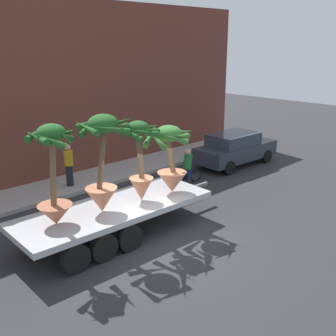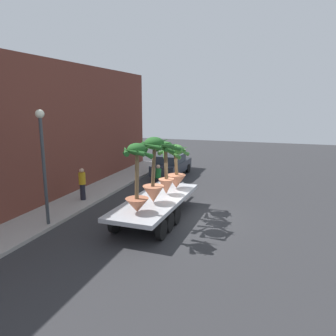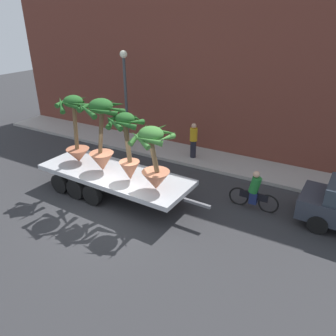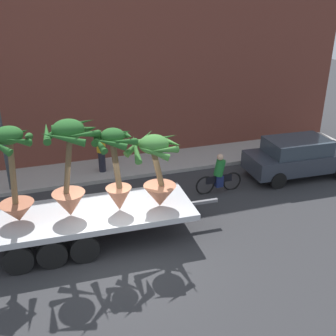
# 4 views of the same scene
# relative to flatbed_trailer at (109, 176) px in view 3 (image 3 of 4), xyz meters

# --- Properties ---
(ground_plane) EXTENTS (60.00, 60.00, 0.00)m
(ground_plane) POSITION_rel_flatbed_trailer_xyz_m (1.07, -1.25, -0.76)
(ground_plane) COLOR #2D2D30
(sidewalk) EXTENTS (24.00, 2.20, 0.15)m
(sidewalk) POSITION_rel_flatbed_trailer_xyz_m (1.07, 4.85, -0.69)
(sidewalk) COLOR #A39E99
(sidewalk) RESTS_ON ground
(building_facade) EXTENTS (24.00, 1.20, 7.42)m
(building_facade) POSITION_rel_flatbed_trailer_xyz_m (1.07, 6.55, 2.95)
(building_facade) COLOR brown
(building_facade) RESTS_ON ground
(flatbed_trailer) EXTENTS (7.19, 2.43, 0.98)m
(flatbed_trailer) POSITION_rel_flatbed_trailer_xyz_m (0.00, 0.00, 0.00)
(flatbed_trailer) COLOR #B7BABF
(flatbed_trailer) RESTS_ON ground
(potted_palm_rear) EXTENTS (1.67, 1.58, 2.24)m
(potted_palm_rear) POSITION_rel_flatbed_trailer_xyz_m (2.29, -0.32, 1.36)
(potted_palm_rear) COLOR #C17251
(potted_palm_rear) RESTS_ON flatbed_trailer
(potted_palm_middle) EXTENTS (1.29, 1.39, 2.75)m
(potted_palm_middle) POSITION_rel_flatbed_trailer_xyz_m (-1.59, 0.08, 1.57)
(potted_palm_middle) COLOR #B26647
(potted_palm_middle) RESTS_ON flatbed_trailer
(potted_palm_front) EXTENTS (1.62, 1.73, 2.83)m
(potted_palm_front) POSITION_rel_flatbed_trailer_xyz_m (-0.13, -0.07, 1.70)
(potted_palm_front) COLOR #C17251
(potted_palm_front) RESTS_ON flatbed_trailer
(potted_palm_extra) EXTENTS (1.31, 1.33, 2.51)m
(potted_palm_extra) POSITION_rel_flatbed_trailer_xyz_m (1.12, -0.21, 1.55)
(potted_palm_extra) COLOR #C17251
(potted_palm_extra) RESTS_ON flatbed_trailer
(cyclist) EXTENTS (1.84, 0.34, 1.54)m
(cyclist) POSITION_rel_flatbed_trailer_xyz_m (5.27, 1.69, -0.10)
(cyclist) COLOR black
(cyclist) RESTS_ON ground
(pedestrian_near_gate) EXTENTS (0.36, 0.36, 1.71)m
(pedestrian_near_gate) POSITION_rel_flatbed_trailer_xyz_m (1.45, 4.58, 0.28)
(pedestrian_near_gate) COLOR black
(pedestrian_near_gate) RESTS_ON sidewalk
(street_lamp) EXTENTS (0.36, 0.36, 4.83)m
(street_lamp) POSITION_rel_flatbed_trailer_xyz_m (-2.05, 4.05, 2.47)
(street_lamp) COLOR #383D42
(street_lamp) RESTS_ON sidewalk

